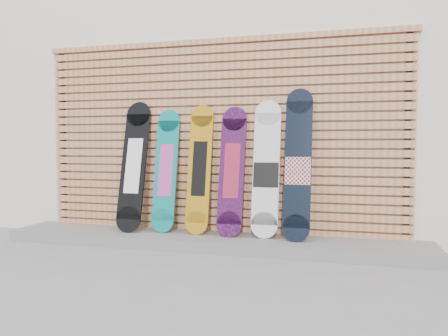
% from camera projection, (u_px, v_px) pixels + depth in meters
% --- Properties ---
extents(ground, '(80.00, 80.00, 0.00)m').
position_uv_depth(ground, '(204.00, 264.00, 4.04)').
color(ground, gray).
rests_on(ground, ground).
extents(building, '(12.00, 5.00, 3.60)m').
position_uv_depth(building, '(297.00, 103.00, 7.19)').
color(building, silver).
rests_on(building, ground).
extents(concrete_step, '(4.60, 0.70, 0.12)m').
position_uv_depth(concrete_step, '(210.00, 241.00, 4.73)').
color(concrete_step, slate).
rests_on(concrete_step, ground).
extents(slat_wall, '(4.26, 0.08, 2.29)m').
position_uv_depth(slat_wall, '(217.00, 135.00, 4.95)').
color(slat_wall, '#BA764D').
rests_on(slat_wall, ground).
extents(snowboard_0, '(0.30, 0.38, 1.49)m').
position_uv_depth(snowboard_0, '(134.00, 166.00, 5.00)').
color(snowboard_0, black).
rests_on(snowboard_0, concrete_step).
extents(snowboard_1, '(0.26, 0.28, 1.39)m').
position_uv_depth(snowboard_1, '(166.00, 170.00, 4.96)').
color(snowboard_1, '#0D7D7E').
rests_on(snowboard_1, concrete_step).
extents(snowboard_2, '(0.26, 0.30, 1.44)m').
position_uv_depth(snowboard_2, '(200.00, 169.00, 4.85)').
color(snowboard_2, '#B37C13').
rests_on(snowboard_2, concrete_step).
extents(snowboard_3, '(0.28, 0.33, 1.41)m').
position_uv_depth(snowboard_3, '(232.00, 171.00, 4.73)').
color(snowboard_3, black).
rests_on(snowboard_3, concrete_step).
extents(snowboard_4, '(0.29, 0.30, 1.47)m').
position_uv_depth(snowboard_4, '(266.00, 169.00, 4.65)').
color(snowboard_4, silver).
rests_on(snowboard_4, concrete_step).
extents(snowboard_5, '(0.28, 0.37, 1.58)m').
position_uv_depth(snowboard_5, '(298.00, 164.00, 4.52)').
color(snowboard_5, black).
rests_on(snowboard_5, concrete_step).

